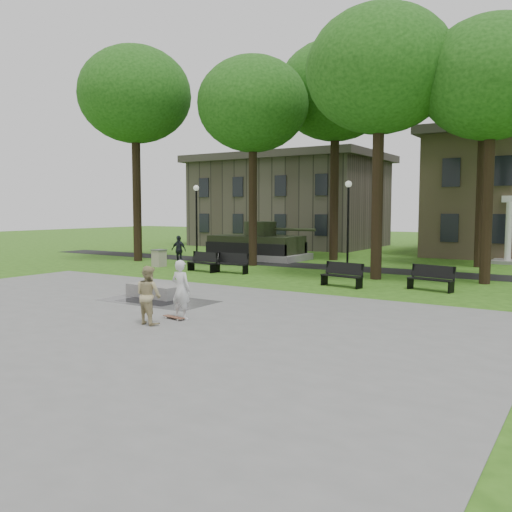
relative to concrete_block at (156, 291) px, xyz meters
The scene contains 24 objects.
ground 1.66m from the concrete_block, 26.75° to the left, with size 120.00×120.00×0.00m, color #2A5413.
plaza 4.51m from the concrete_block, 71.01° to the right, with size 22.00×16.00×0.02m, color gray.
footpath 12.83m from the concrete_block, 83.43° to the left, with size 44.00×2.60×0.01m, color black.
building_left 29.05m from the concrete_block, 109.29° to the left, with size 15.00×10.00×7.20m, color #4C443D.
tree_0 17.37m from the concrete_block, 137.24° to the left, with size 6.80×6.80×12.97m.
tree_1 14.54m from the concrete_block, 105.10° to the left, with size 6.20×6.20×11.63m.
tree_2 13.87m from the concrete_block, 61.74° to the left, with size 6.60×6.60×12.16m.
tree_3 16.26m from the concrete_block, 47.25° to the left, with size 6.00×6.00×11.19m.
tree_4 19.58m from the concrete_block, 91.83° to the left, with size 7.20×7.20×13.50m.
tree_5 21.20m from the concrete_block, 65.20° to the left, with size 6.40×6.40×12.44m.
lamp_left 15.79m from the concrete_block, 123.20° to the left, with size 0.36×0.36×4.73m.
lamp_mid 13.43m from the concrete_block, 81.42° to the left, with size 0.36×0.36×4.73m.
tank_monument 15.57m from the concrete_block, 108.70° to the left, with size 7.45×3.40×2.40m.
puddle 0.96m from the concrete_block, 60.18° to the right, with size 2.20×1.20×0.00m, color black.
concrete_block is the anchor object (origin of this frame).
skateboard 4.22m from the concrete_block, 40.21° to the right, with size 0.78×0.20×0.07m, color brown.
skateboarder 4.31m from the concrete_block, 37.38° to the right, with size 0.63×0.41×1.73m, color silver.
friend_watching 4.76m from the concrete_block, 49.51° to the right, with size 0.79×0.62×1.63m, color tan.
pedestrian_walker 11.65m from the concrete_block, 126.49° to the left, with size 0.99×0.41×1.68m, color #1F2229.
park_bench_0 8.18m from the concrete_block, 115.93° to the left, with size 1.85×0.82×1.00m.
park_bench_1 7.85m from the concrete_block, 104.28° to the left, with size 1.81×0.56×1.00m.
park_bench_2 7.72m from the concrete_block, 53.03° to the left, with size 1.85×0.82×1.00m.
park_bench_3 10.67m from the concrete_block, 41.21° to the left, with size 1.85×0.88×1.00m.
trash_bin 10.64m from the concrete_block, 131.95° to the left, with size 0.71×0.71×0.96m.
Camera 1 is at (12.08, -15.26, 3.22)m, focal length 38.00 mm.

